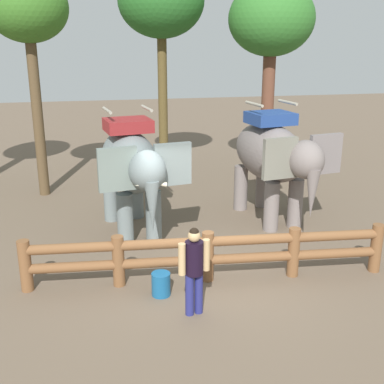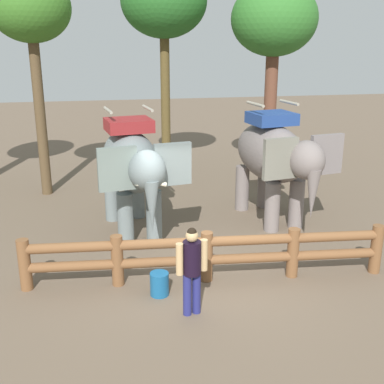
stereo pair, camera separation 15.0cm
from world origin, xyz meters
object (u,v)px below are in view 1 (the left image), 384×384
at_px(tourist_woman_in_black, 194,265).
at_px(feed_bucket, 161,284).
at_px(elephant_center, 273,156).
at_px(log_fence, 208,253).
at_px(elephant_near_left, 132,166).
at_px(tree_far_left, 28,12).
at_px(tree_back_center, 161,3).
at_px(tree_far_right, 271,23).

distance_m(tourist_woman_in_black, feed_bucket, 1.17).
height_order(elephant_center, tourist_woman_in_black, elephant_center).
relative_size(log_fence, elephant_near_left, 1.98).
distance_m(tourist_woman_in_black, tree_far_left, 9.51).
xyz_separation_m(elephant_center, tree_back_center, (-2.18, 4.76, 3.98)).
bearing_deg(elephant_near_left, tree_far_right, 38.85).
bearing_deg(log_fence, elephant_center, 50.62).
bearing_deg(tree_far_right, elephant_near_left, -141.15).
bearing_deg(tourist_woman_in_black, tree_back_center, 84.86).
xyz_separation_m(log_fence, feed_bucket, (-1.02, -0.41, -0.38)).
distance_m(elephant_center, tourist_woman_in_black, 5.20).
bearing_deg(elephant_near_left, feed_bucket, -86.10).
bearing_deg(log_fence, feed_bucket, -158.23).
height_order(elephant_center, tree_far_right, tree_far_right).
xyz_separation_m(elephant_near_left, tree_far_right, (4.87, 3.92, 3.40)).
bearing_deg(tree_far_left, tree_far_right, 1.18).
relative_size(tree_far_left, tree_back_center, 0.93).
bearing_deg(feed_bucket, log_fence, 21.77).
bearing_deg(elephant_center, tree_far_right, 72.69).
bearing_deg(log_fence, tree_far_right, 61.76).
distance_m(tree_far_right, feed_bucket, 9.86).
relative_size(elephant_center, tree_back_center, 0.53).
bearing_deg(tourist_woman_in_black, elephant_near_left, 99.98).
relative_size(elephant_near_left, elephant_center, 0.99).
distance_m(elephant_near_left, feed_bucket, 3.59).
distance_m(elephant_near_left, elephant_center, 3.70).
distance_m(elephant_near_left, tree_far_right, 7.11).
xyz_separation_m(log_fence, tree_back_center, (0.27, 7.75, 5.15)).
relative_size(elephant_near_left, tourist_woman_in_black, 2.24).
xyz_separation_m(elephant_center, tourist_woman_in_black, (-2.99, -4.17, -0.82)).
distance_m(log_fence, elephant_near_left, 3.30).
distance_m(elephant_center, tree_back_center, 6.58).
bearing_deg(log_fence, elephant_near_left, 113.58).
xyz_separation_m(tree_back_center, tree_far_right, (3.36, -1.00, -0.61)).
height_order(log_fence, elephant_center, elephant_center).
bearing_deg(tree_back_center, feed_bucket, -98.98).
height_order(tourist_woman_in_black, tree_far_left, tree_far_left).
xyz_separation_m(log_fence, elephant_center, (2.46, 2.99, 1.17)).
height_order(log_fence, tourist_woman_in_black, tourist_woman_in_black).
xyz_separation_m(tree_far_right, feed_bucket, (-4.65, -7.16, -4.92)).
bearing_deg(tourist_woman_in_black, tree_far_left, 112.18).
relative_size(log_fence, tourist_woman_in_black, 4.45).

